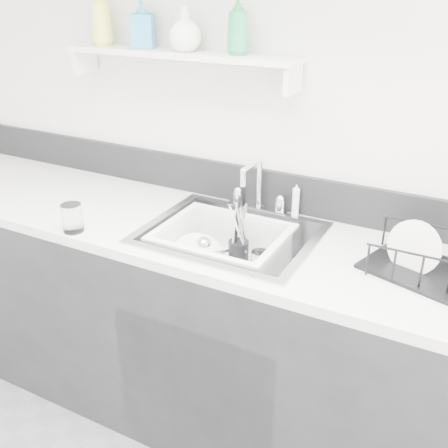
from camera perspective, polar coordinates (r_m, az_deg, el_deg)
The scene contains 19 objects.
room_shell at distance 1.11m, azimuth -19.56°, elevation 18.47°, with size 3.50×3.00×2.60m.
counter_run at distance 2.21m, azimuth 0.62°, elevation -11.80°, with size 3.20×0.62×0.92m.
backsplash at distance 2.18m, azimuth 4.29°, elevation 3.94°, with size 3.20×0.02×0.16m, color black.
sink at distance 2.00m, azimuth 0.67°, elevation -3.34°, with size 0.64×0.52×0.20m, color silver, non-canonical shape.
faucet at distance 2.14m, azimuth 3.70°, elevation 3.00°, with size 0.26×0.18×0.23m.
side_sprayer at distance 2.09m, azimuth 7.82°, elevation 2.53°, with size 0.03×0.03×0.14m, color white.
wall_shelf at distance 2.15m, azimuth -5.00°, elevation 17.76°, with size 1.00×0.16×0.12m.
wash_tub at distance 2.00m, azimuth -0.19°, elevation -3.02°, with size 0.47×0.38×0.18m, color white, non-canonical shape.
plate_stack at distance 2.07m, azimuth -2.74°, elevation -3.67°, with size 0.23×0.22×0.09m.
utensil_cup at distance 2.04m, azimuth 1.59°, elevation -2.91°, with size 0.08×0.08×0.27m.
ladle at distance 2.06m, azimuth -1.03°, elevation -3.37°, with size 0.26×0.09×0.08m, color silver, non-canonical shape.
tumbler_in_tub at distance 1.99m, azimuth 3.89°, elevation -4.20°, with size 0.07×0.07×0.09m, color white.
tumbler_counter at distance 2.04m, azimuth -16.19°, elevation 0.64°, with size 0.08×0.08×0.11m, color white.
dish_rack at distance 1.80m, azimuth 21.27°, elevation -3.21°, with size 0.36×0.27×0.13m, color black, non-canonical shape.
bowl_small at distance 1.92m, azimuth 1.78°, elevation -6.28°, with size 0.11×0.11×0.03m, color white.
soap_bottle_a at distance 2.35m, azimuth -13.25°, elevation 21.15°, with size 0.09×0.09×0.23m, color #DCEA52.
soap_bottle_b at distance 2.24m, azimuth -8.88°, elevation 20.82°, with size 0.09×0.09×0.19m, color teal.
soap_bottle_c at distance 2.12m, azimuth -4.29°, elevation 20.38°, with size 0.13×0.13×0.16m, color white.
soap_bottle_d at distance 2.01m, azimuth 1.53°, elevation 20.85°, with size 0.08×0.08×0.21m, color #1E9053.
Camera 1 is at (0.80, -0.38, 1.79)m, focal length 42.00 mm.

